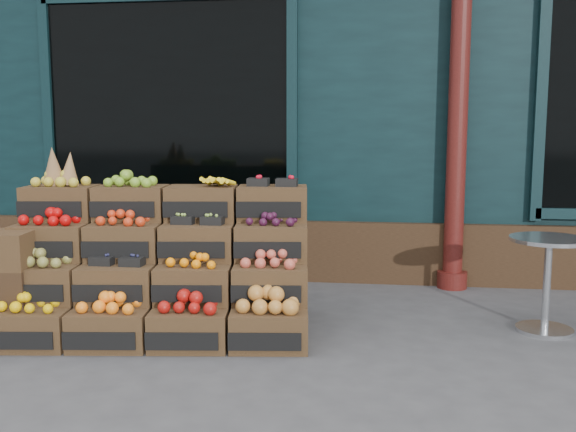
# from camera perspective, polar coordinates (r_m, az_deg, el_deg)

# --- Properties ---
(ground) EXTENTS (60.00, 60.00, 0.00)m
(ground) POSITION_cam_1_polar(r_m,az_deg,el_deg) (4.36, 1.44, -12.44)
(ground) COLOR #414144
(ground) RESTS_ON ground
(shop_facade) EXTENTS (12.00, 6.24, 4.80)m
(shop_facade) POSITION_cam_1_polar(r_m,az_deg,el_deg) (9.23, 4.96, 13.31)
(shop_facade) COLOR black
(shop_facade) RESTS_ON ground
(crate_display) EXTENTS (2.30, 1.31, 1.37)m
(crate_display) POSITION_cam_1_polar(r_m,az_deg,el_deg) (4.96, -11.22, -5.02)
(crate_display) COLOR #422E1A
(crate_display) RESTS_ON ground
(bistro_table) EXTENTS (0.57, 0.57, 0.71)m
(bistro_table) POSITION_cam_1_polar(r_m,az_deg,el_deg) (5.13, 22.06, -4.74)
(bistro_table) COLOR silver
(bistro_table) RESTS_ON ground
(shopkeeper) EXTENTS (0.95, 0.80, 2.22)m
(shopkeeper) POSITION_cam_1_polar(r_m,az_deg,el_deg) (7.22, -5.36, 4.60)
(shopkeeper) COLOR #1D6635
(shopkeeper) RESTS_ON ground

